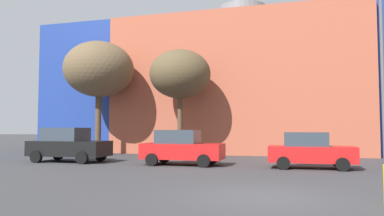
% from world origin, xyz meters
% --- Properties ---
extents(ground_plane, '(200.00, 200.00, 0.00)m').
position_xyz_m(ground_plane, '(0.00, 0.00, 0.00)').
color(ground_plane, '#38383A').
extents(building_backdrop, '(31.99, 12.45, 12.23)m').
position_xyz_m(building_backdrop, '(-3.29, 21.08, 5.19)').
color(building_backdrop, '#B2563D').
rests_on(building_backdrop, ground_plane).
extents(parked_car_0, '(4.31, 2.11, 1.87)m').
position_xyz_m(parked_car_0, '(-11.08, 7.67, 0.93)').
color(parked_car_0, black).
rests_on(parked_car_0, ground_plane).
extents(parked_car_1, '(4.03, 1.98, 1.75)m').
position_xyz_m(parked_car_1, '(-4.60, 7.67, 0.87)').
color(parked_car_1, red).
rests_on(parked_car_1, ground_plane).
extents(parked_car_2, '(3.80, 1.87, 1.65)m').
position_xyz_m(parked_car_2, '(1.53, 7.67, 0.82)').
color(parked_car_2, red).
rests_on(parked_car_2, ground_plane).
extents(bare_tree_0, '(3.97, 3.97, 6.95)m').
position_xyz_m(bare_tree_0, '(-6.23, 12.62, 5.33)').
color(bare_tree_0, brown).
rests_on(bare_tree_0, ground_plane).
extents(bare_tree_1, '(4.81, 4.81, 7.87)m').
position_xyz_m(bare_tree_1, '(-12.16, 12.67, 5.92)').
color(bare_tree_1, brown).
rests_on(bare_tree_1, ground_plane).
extents(street_lamp, '(0.80, 0.24, 9.10)m').
position_xyz_m(street_lamp, '(5.03, 9.55, 5.09)').
color(street_lamp, '#59595E').
rests_on(street_lamp, ground_plane).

